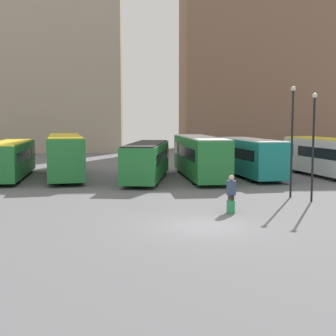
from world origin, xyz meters
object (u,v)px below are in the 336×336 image
(bus_5, at_px, (325,156))
(suitcase, at_px, (231,207))
(lamp_post_0, at_px, (313,139))
(traveler, at_px, (231,190))
(bus_0, at_px, (10,159))
(bus_3, at_px, (199,155))
(bus_2, at_px, (147,160))
(bus_1, at_px, (65,154))
(lamp_post_1, at_px, (292,134))
(bus_4, at_px, (251,157))

(bus_5, xyz_separation_m, suitcase, (-10.77, -14.28, -1.36))
(suitcase, xyz_separation_m, lamp_post_0, (5.28, 3.01, 3.22))
(traveler, relative_size, suitcase, 1.94)
(bus_0, relative_size, lamp_post_0, 1.77)
(traveler, relative_size, lamp_post_0, 0.30)
(bus_3, relative_size, bus_5, 1.25)
(bus_0, height_order, bus_2, bus_0)
(bus_1, bearing_deg, bus_2, -118.18)
(bus_1, height_order, traveler, bus_1)
(bus_2, bearing_deg, bus_1, 79.96)
(bus_0, distance_m, bus_1, 4.23)
(bus_1, bearing_deg, lamp_post_1, -135.41)
(bus_0, relative_size, bus_3, 0.90)
(bus_5, bearing_deg, suitcase, 133.18)
(bus_3, bearing_deg, bus_4, -90.16)
(suitcase, xyz_separation_m, lamp_post_1, (4.55, 4.45, 3.46))
(suitcase, bearing_deg, bus_4, -33.57)
(bus_3, distance_m, bus_4, 4.17)
(traveler, height_order, lamp_post_1, lamp_post_1)
(bus_0, height_order, suitcase, bus_0)
(lamp_post_0, height_order, lamp_post_1, lamp_post_1)
(bus_0, distance_m, traveler, 20.39)
(traveler, xyz_separation_m, lamp_post_1, (4.43, 3.94, 2.70))
(bus_3, height_order, traveler, bus_3)
(bus_3, relative_size, lamp_post_1, 1.82)
(bus_3, distance_m, bus_5, 10.32)
(lamp_post_1, bearing_deg, lamp_post_0, -63.09)
(bus_0, distance_m, lamp_post_1, 21.72)
(traveler, relative_size, lamp_post_1, 0.28)
(bus_0, distance_m, bus_4, 19.04)
(lamp_post_0, bearing_deg, bus_4, 93.36)
(bus_5, height_order, suitcase, bus_5)
(bus_3, relative_size, bus_4, 1.24)
(bus_1, xyz_separation_m, traveler, (10.35, -14.89, -0.74))
(bus_0, distance_m, lamp_post_0, 23.03)
(suitcase, relative_size, lamp_post_0, 0.16)
(bus_1, bearing_deg, suitcase, -155.28)
(lamp_post_0, bearing_deg, suitcase, -150.27)
(bus_0, bearing_deg, traveler, -138.78)
(bus_0, xyz_separation_m, lamp_post_1, (18.96, -10.35, 2.22))
(bus_2, distance_m, bus_3, 4.31)
(bus_1, bearing_deg, traveler, -154.09)
(bus_2, bearing_deg, bus_5, -76.18)
(bus_4, bearing_deg, bus_3, 85.39)
(bus_1, distance_m, bus_4, 14.89)
(bus_5, bearing_deg, bus_0, 79.01)
(bus_3, xyz_separation_m, lamp_post_0, (4.83, -11.09, 1.77))
(bus_1, bearing_deg, lamp_post_0, -137.49)
(bus_1, distance_m, traveler, 18.15)
(bus_3, bearing_deg, traveler, 176.10)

